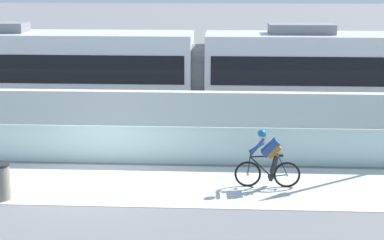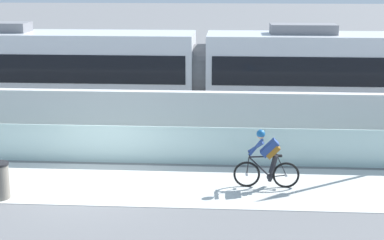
{
  "view_description": "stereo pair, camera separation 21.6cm",
  "coord_description": "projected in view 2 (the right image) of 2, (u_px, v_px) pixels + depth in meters",
  "views": [
    {
      "loc": [
        3.46,
        -14.91,
        5.6
      ],
      "look_at": [
        2.54,
        2.35,
        1.25
      ],
      "focal_mm": 54.52,
      "sensor_mm": 36.0,
      "label": 1
    },
    {
      "loc": [
        3.67,
        -14.9,
        5.6
      ],
      "look_at": [
        2.54,
        2.35,
        1.25
      ],
      "focal_mm": 54.52,
      "sensor_mm": 36.0,
      "label": 2
    }
  ],
  "objects": [
    {
      "name": "glass_parapet",
      "position": [
        107.0,
        144.0,
        17.67
      ],
      "size": [
        32.0,
        0.05,
        1.16
      ],
      "primitive_type": "cube",
      "color": "silver",
      "rests_on": "ground"
    },
    {
      "name": "tram",
      "position": [
        200.0,
        75.0,
        22.02
      ],
      "size": [
        22.56,
        2.54,
        3.81
      ],
      "color": "silver",
      "rests_on": "ground"
    },
    {
      "name": "trash_bin",
      "position": [
        0.0,
        181.0,
        14.82
      ],
      "size": [
        0.51,
        0.51,
        0.96
      ],
      "color": "slate",
      "rests_on": "ground"
    },
    {
      "name": "concrete_barrier_wall",
      "position": [
        118.0,
        118.0,
        19.32
      ],
      "size": [
        32.0,
        0.36,
        1.88
      ],
      "primitive_type": "cube",
      "color": "silver",
      "rests_on": "ground"
    },
    {
      "name": "tram_rail_far",
      "position": [
        137.0,
        117.0,
        23.34
      ],
      "size": [
        32.0,
        0.08,
        0.01
      ],
      "primitive_type": "cube",
      "color": "#595654",
      "rests_on": "ground"
    },
    {
      "name": "tram_rail_near",
      "position": [
        131.0,
        127.0,
        21.95
      ],
      "size": [
        32.0,
        0.08,
        0.01
      ],
      "primitive_type": "cube",
      "color": "#595654",
      "rests_on": "ground"
    },
    {
      "name": "bike_path_deck",
      "position": [
        94.0,
        183.0,
        16.02
      ],
      "size": [
        32.0,
        3.2,
        0.01
      ],
      "primitive_type": "cube",
      "color": "beige",
      "rests_on": "ground"
    },
    {
      "name": "ground_plane",
      "position": [
        94.0,
        183.0,
        16.02
      ],
      "size": [
        200.0,
        200.0,
        0.0
      ],
      "primitive_type": "plane",
      "color": "slate"
    },
    {
      "name": "cyclist_on_bike",
      "position": [
        267.0,
        160.0,
        15.53
      ],
      "size": [
        1.77,
        0.58,
        1.61
      ],
      "color": "black",
      "rests_on": "ground"
    }
  ]
}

